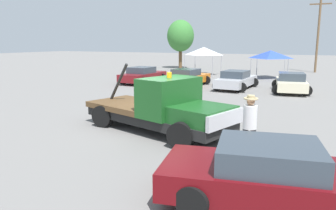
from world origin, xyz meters
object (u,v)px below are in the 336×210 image
foreground_car (278,176)px  parked_car_orange (187,78)px  tow_truck (163,109)px  canopy_tent_white (204,51)px  parked_car_silver (236,80)px  tree_left (181,36)px  parked_car_maroon (143,75)px  person_near_truck (250,121)px  traffic_cone (156,103)px  utility_pole (318,32)px  parked_car_cream (291,83)px  canopy_tent_blue (271,54)px

foreground_car → parked_car_orange: same height
tow_truck → foreground_car: size_ratio=1.26×
canopy_tent_white → parked_car_orange: bearing=-78.5°
parked_car_silver → tow_truck: bearing=-174.7°
foreground_car → tree_left: bearing=105.4°
parked_car_maroon → canopy_tent_white: size_ratio=1.59×
parked_car_maroon → parked_car_orange: size_ratio=0.99×
person_near_truck → parked_car_silver: (-3.87, 13.99, -0.45)m
parked_car_maroon → traffic_cone: 10.54m
parked_car_maroon → utility_pole: size_ratio=0.57×
parked_car_silver → parked_car_cream: (3.74, 0.00, -0.00)m
tow_truck → utility_pole: size_ratio=0.79×
tree_left → foreground_car: bearing=-63.4°
traffic_cone → parked_car_cream: bearing=56.8°
parked_car_orange → traffic_cone: parked_car_orange is taller
foreground_car → parked_car_cream: (-1.27, 16.69, -0.00)m
traffic_cone → utility_pole: (6.74, 25.28, 4.18)m
parked_car_maroon → traffic_cone: parked_car_maroon is taller
parked_car_cream → tow_truck: bearing=156.6°
person_near_truck → canopy_tent_white: size_ratio=0.62×
parked_car_silver → utility_pole: 17.63m
parked_car_silver → utility_pole: bearing=-12.6°
parked_car_maroon → utility_pole: 21.09m
person_near_truck → parked_car_silver: person_near_truck is taller
foreground_car → canopy_tent_white: 27.48m
foreground_car → tree_left: size_ratio=0.86×
utility_pole → foreground_car: bearing=-89.6°
parked_car_maroon → traffic_cone: size_ratio=8.72×
tree_left → traffic_cone: tree_left is taller
parked_car_orange → parked_car_silver: size_ratio=1.00×
canopy_tent_blue → traffic_cone: (-3.09, -16.87, -1.95)m
foreground_car → parked_car_cream: bearing=83.1°
canopy_tent_white → traffic_cone: 17.84m
parked_car_orange → utility_pole: (8.53, 16.74, 3.78)m
person_near_truck → canopy_tent_blue: bearing=-7.0°
tow_truck → parked_car_silver: bearing=108.8°
canopy_tent_white → canopy_tent_blue: size_ratio=1.01×
traffic_cone → parked_car_silver: bearing=77.3°
foreground_car → parked_car_cream: same height
tow_truck → parked_car_cream: bearing=92.2°
person_near_truck → parked_car_cream: person_near_truck is taller
person_near_truck → traffic_cone: person_near_truck is taller
parked_car_orange → parked_car_cream: same height
foreground_car → parked_car_silver: size_ratio=1.08×
canopy_tent_white → parked_car_silver: bearing=-57.2°
foreground_car → parked_car_orange: size_ratio=1.07×
person_near_truck → tow_truck: bearing=55.2°
parked_car_orange → tree_left: 17.37m
parked_car_cream → foreground_car: bearing=175.7°
parked_car_maroon → parked_car_orange: bearing=-92.1°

